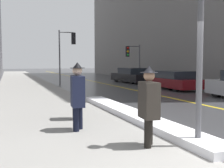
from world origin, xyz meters
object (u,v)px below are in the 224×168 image
at_px(pedestrian_in_fedora, 149,103).
at_px(pedestrian_in_glasses, 78,94).
at_px(traffic_light_near, 68,46).
at_px(parked_car_maroon, 174,80).
at_px(traffic_light_far, 132,55).
at_px(lamp_post, 201,12).
at_px(parked_car_black, 132,76).
at_px(pedestrian_trailing, 76,91).

bearing_deg(pedestrian_in_fedora, pedestrian_in_glasses, -143.97).
distance_m(traffic_light_near, parked_car_maroon, 8.71).
bearing_deg(traffic_light_far, lamp_post, 74.92).
xyz_separation_m(pedestrian_in_fedora, parked_car_maroon, (7.44, 10.55, -0.34)).
bearing_deg(pedestrian_in_glasses, traffic_light_near, 175.89).
bearing_deg(parked_car_black, pedestrian_in_glasses, 146.84).
height_order(pedestrian_in_fedora, pedestrian_in_glasses, pedestrian_in_glasses).
xyz_separation_m(lamp_post, pedestrian_in_glasses, (-1.96, 2.15, -1.74)).
bearing_deg(traffic_light_near, parked_car_maroon, -48.13).
distance_m(traffic_light_near, pedestrian_trailing, 13.92).
bearing_deg(parked_car_black, pedestrian_in_fedora, 152.31).
bearing_deg(traffic_light_near, lamp_post, -93.57).
distance_m(pedestrian_in_glasses, parked_car_black, 17.42).
bearing_deg(traffic_light_far, parked_car_maroon, 94.95).
relative_size(traffic_light_near, traffic_light_far, 1.28).
bearing_deg(parked_car_maroon, traffic_light_near, 43.35).
height_order(pedestrian_in_glasses, pedestrian_trailing, pedestrian_in_glasses).
relative_size(lamp_post, pedestrian_in_fedora, 2.70).
distance_m(traffic_light_near, pedestrian_in_fedora, 16.93).
bearing_deg(pedestrian_in_glasses, pedestrian_in_fedora, 36.03).
distance_m(pedestrian_in_fedora, pedestrian_in_glasses, 2.08).
bearing_deg(parked_car_maroon, pedestrian_in_glasses, 136.68).
relative_size(traffic_light_near, parked_car_maroon, 0.91).
bearing_deg(pedestrian_trailing, traffic_light_near, 176.03).
relative_size(pedestrian_trailing, parked_car_black, 0.33).
distance_m(traffic_light_far, parked_car_black, 1.77).
xyz_separation_m(traffic_light_near, parked_car_black, (5.64, 0.34, -2.43)).
height_order(lamp_post, parked_car_maroon, lamp_post).
xyz_separation_m(pedestrian_in_fedora, pedestrian_in_glasses, (-1.02, 1.81, 0.04)).
bearing_deg(traffic_light_near, pedestrian_trailing, -101.27).
height_order(traffic_light_near, pedestrian_trailing, traffic_light_near).
bearing_deg(pedestrian_in_glasses, parked_car_maroon, 142.51).
bearing_deg(traffic_light_near, pedestrian_in_fedora, -96.83).
bearing_deg(pedestrian_in_glasses, pedestrian_trailing, 174.59).
height_order(pedestrian_trailing, parked_car_maroon, pedestrian_trailing).
distance_m(pedestrian_trailing, parked_car_maroon, 11.01).
xyz_separation_m(pedestrian_in_glasses, parked_car_black, (8.45, 15.23, -0.34)).
bearing_deg(parked_car_maroon, traffic_light_far, 0.43).
bearing_deg(parked_car_black, traffic_light_far, -16.76).
distance_m(lamp_post, parked_car_black, 18.66).
bearing_deg(pedestrian_in_fedora, traffic_light_far, 163.17).
xyz_separation_m(pedestrian_trailing, parked_car_maroon, (8.17, 7.37, -0.31)).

